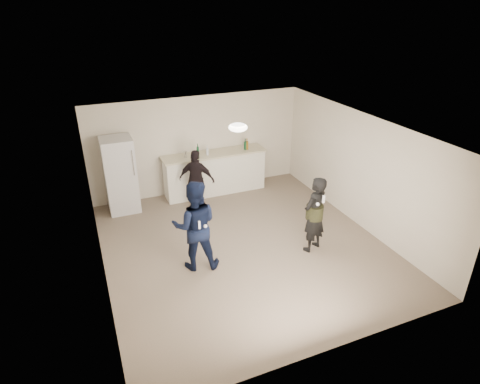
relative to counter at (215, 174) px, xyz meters
name	(u,v)px	position (x,y,z in m)	size (l,w,h in m)	color
floor	(244,246)	(-0.32, -2.67, -0.53)	(6.00, 6.00, 0.00)	#6B5B4C
ceiling	(244,129)	(-0.32, -2.67, 1.98)	(6.00, 6.00, 0.00)	silver
wall_back	(198,145)	(-0.32, 0.33, 0.72)	(6.00, 6.00, 0.00)	beige
wall_front	(334,282)	(-0.32, -5.67, 0.72)	(6.00, 6.00, 0.00)	beige
wall_left	(96,218)	(-3.07, -2.67, 0.72)	(6.00, 6.00, 0.00)	beige
wall_right	(360,170)	(2.43, -2.67, 0.72)	(6.00, 6.00, 0.00)	beige
counter	(215,174)	(0.00, 0.00, 0.00)	(2.60, 0.56, 1.05)	silver
counter_top	(214,154)	(0.00, 0.00, 0.55)	(2.68, 0.64, 0.04)	beige
fridge	(120,175)	(-2.36, -0.07, 0.38)	(0.70, 0.70, 1.80)	silver
fridge_handle	(133,163)	(-2.08, -0.44, 0.78)	(0.02, 0.02, 0.60)	#BBBABF
ceiling_dome	(238,127)	(-0.32, -2.37, 1.93)	(0.36, 0.36, 0.16)	white
shaker	(185,154)	(-0.76, -0.02, 0.65)	(0.08, 0.08, 0.17)	silver
man	(195,226)	(-1.41, -2.94, 0.35)	(0.85, 0.67, 1.76)	#101D45
woman	(314,215)	(0.92, -3.30, 0.27)	(0.58, 0.38, 1.59)	black
camo_shorts	(315,212)	(0.92, -3.30, 0.32)	(0.34, 0.34, 0.28)	#313618
spectator	(197,180)	(-0.69, -0.67, 0.21)	(0.86, 0.36, 1.48)	black
remote_man	(199,225)	(-1.41, -3.22, 0.53)	(0.04, 0.04, 0.15)	white
nunchuk_man	(205,226)	(-1.29, -3.19, 0.45)	(0.07, 0.07, 0.07)	white
remote_woman	(324,199)	(0.92, -3.55, 0.72)	(0.04, 0.04, 0.15)	white
nunchuk_woman	(318,204)	(0.82, -3.52, 0.62)	(0.07, 0.07, 0.07)	white
bottle_cluster	(228,148)	(0.35, -0.07, 0.67)	(1.40, 0.10, 0.26)	silver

